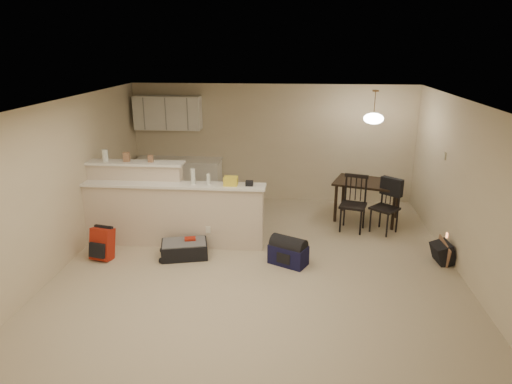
# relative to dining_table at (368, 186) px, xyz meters

# --- Properties ---
(room) EXTENTS (7.00, 7.02, 2.50)m
(room) POSITION_rel_dining_table_xyz_m (-1.91, -2.38, 0.57)
(room) COLOR #BAAB8F
(room) RESTS_ON ground
(breakfast_bar) EXTENTS (3.08, 0.58, 1.39)m
(breakfast_bar) POSITION_rel_dining_table_xyz_m (-3.67, -1.40, -0.07)
(breakfast_bar) COLOR beige
(breakfast_bar) RESTS_ON ground
(upper_cabinets) EXTENTS (1.40, 0.34, 0.70)m
(upper_cabinets) POSITION_rel_dining_table_xyz_m (-4.11, 0.94, 1.22)
(upper_cabinets) COLOR white
(upper_cabinets) RESTS_ON room
(kitchen_counter) EXTENTS (1.80, 0.60, 0.90)m
(kitchen_counter) POSITION_rel_dining_table_xyz_m (-3.91, 0.81, -0.23)
(kitchen_counter) COLOR white
(kitchen_counter) RESTS_ON ground
(thermostat) EXTENTS (0.02, 0.12, 0.12)m
(thermostat) POSITION_rel_dining_table_xyz_m (1.07, -0.83, 0.82)
(thermostat) COLOR beige
(thermostat) RESTS_ON room
(jar) EXTENTS (0.10, 0.10, 0.20)m
(jar) POSITION_rel_dining_table_xyz_m (-4.60, -1.26, 0.81)
(jar) COLOR silver
(jar) RESTS_ON breakfast_bar
(cereal_box) EXTENTS (0.10, 0.07, 0.16)m
(cereal_box) POSITION_rel_dining_table_xyz_m (-4.23, -1.26, 0.79)
(cereal_box) COLOR #93684C
(cereal_box) RESTS_ON breakfast_bar
(small_box) EXTENTS (0.08, 0.06, 0.12)m
(small_box) POSITION_rel_dining_table_xyz_m (-3.82, -1.26, 0.77)
(small_box) COLOR #93684C
(small_box) RESTS_ON breakfast_bar
(bottle_a) EXTENTS (0.07, 0.07, 0.26)m
(bottle_a) POSITION_rel_dining_table_xyz_m (-3.06, -1.48, 0.54)
(bottle_a) COLOR silver
(bottle_a) RESTS_ON breakfast_bar
(bottle_b) EXTENTS (0.06, 0.06, 0.18)m
(bottle_b) POSITION_rel_dining_table_xyz_m (-2.81, -1.48, 0.50)
(bottle_b) COLOR silver
(bottle_b) RESTS_ON breakfast_bar
(bag_lump) EXTENTS (0.22, 0.18, 0.14)m
(bag_lump) POSITION_rel_dining_table_xyz_m (-2.44, -1.48, 0.48)
(bag_lump) COLOR #93684C
(bag_lump) RESTS_ON breakfast_bar
(pouch) EXTENTS (0.12, 0.10, 0.08)m
(pouch) POSITION_rel_dining_table_xyz_m (-2.14, -1.48, 0.45)
(pouch) COLOR #93684C
(pouch) RESTS_ON breakfast_bar
(dining_table) EXTENTS (1.43, 1.16, 0.78)m
(dining_table) POSITION_rel_dining_table_xyz_m (0.00, 0.00, 0.00)
(dining_table) COLOR black
(dining_table) RESTS_ON ground
(pendant_lamp) EXTENTS (0.36, 0.36, 0.62)m
(pendant_lamp) POSITION_rel_dining_table_xyz_m (0.00, 0.00, 1.31)
(pendant_lamp) COLOR brown
(pendant_lamp) RESTS_ON room
(dining_chair_near) EXTENTS (0.55, 0.54, 1.03)m
(dining_chair_near) POSITION_rel_dining_table_xyz_m (-0.34, -0.57, -0.17)
(dining_chair_near) COLOR black
(dining_chair_near) RESTS_ON ground
(dining_chair_far) EXTENTS (0.59, 0.59, 0.97)m
(dining_chair_far) POSITION_rel_dining_table_xyz_m (0.22, -0.61, -0.19)
(dining_chair_far) COLOR black
(dining_chair_far) RESTS_ON ground
(suitcase) EXTENTS (0.81, 0.63, 0.24)m
(suitcase) POSITION_rel_dining_table_xyz_m (-3.15, -1.93, -0.56)
(suitcase) COLOR black
(suitcase) RESTS_ON ground
(red_backpack) EXTENTS (0.37, 0.28, 0.50)m
(red_backpack) POSITION_rel_dining_table_xyz_m (-4.43, -2.11, -0.43)
(red_backpack) COLOR #A92313
(red_backpack) RESTS_ON ground
(navy_duffel) EXTENTS (0.65, 0.54, 0.31)m
(navy_duffel) POSITION_rel_dining_table_xyz_m (-1.47, -2.04, -0.53)
(navy_duffel) COLOR #111136
(navy_duffel) RESTS_ON ground
(black_daypack) EXTENTS (0.29, 0.39, 0.32)m
(black_daypack) POSITION_rel_dining_table_xyz_m (0.94, -1.77, -0.52)
(black_daypack) COLOR black
(black_daypack) RESTS_ON ground
(cardboard_sheet) EXTENTS (0.07, 0.46, 0.35)m
(cardboard_sheet) POSITION_rel_dining_table_xyz_m (0.94, -1.77, -0.51)
(cardboard_sheet) COLOR #93684C
(cardboard_sheet) RESTS_ON ground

